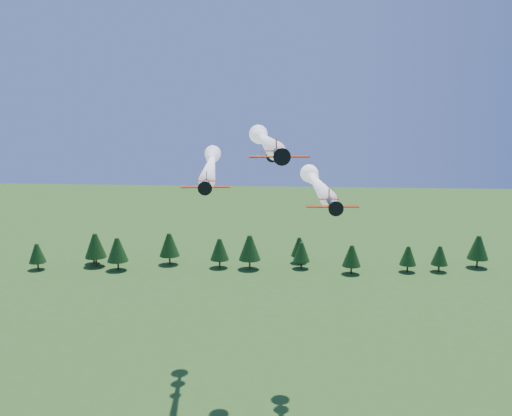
# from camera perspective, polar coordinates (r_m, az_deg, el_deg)

# --- Properties ---
(plane_lead) EXTENTS (11.23, 47.95, 3.70)m
(plane_lead) POSITION_cam_1_polar(r_m,az_deg,el_deg) (98.73, 0.82, 6.89)
(plane_lead) COLOR black
(plane_lead) RESTS_ON ground
(plane_left) EXTENTS (11.34, 52.11, 3.70)m
(plane_left) POSITION_cam_1_polar(r_m,az_deg,el_deg) (111.91, -4.50, 4.54)
(plane_left) COLOR black
(plane_left) RESTS_ON ground
(plane_right) EXTENTS (8.47, 41.44, 3.70)m
(plane_right) POSITION_cam_1_polar(r_m,az_deg,el_deg) (105.68, 5.94, 2.69)
(plane_right) COLOR black
(plane_right) RESTS_ON ground
(plane_slot) EXTENTS (6.93, 7.55, 2.42)m
(plane_slot) POSITION_cam_1_polar(r_m,az_deg,el_deg) (89.44, 1.42, 5.43)
(plane_slot) COLOR black
(plane_slot) RESTS_ON ground
(treeline) EXTENTS (178.10, 20.86, 11.95)m
(treeline) POSITION_cam_1_polar(r_m,az_deg,el_deg) (197.07, 1.77, -4.18)
(treeline) COLOR #382314
(treeline) RESTS_ON ground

